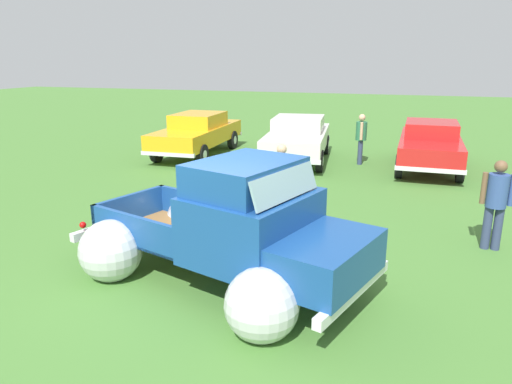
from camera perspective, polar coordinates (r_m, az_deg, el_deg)
ground_plane at (r=7.47m, az=-4.58°, el=-10.25°), size 80.00×80.00×0.00m
vintage_pickup_truck at (r=6.94m, az=-2.25°, el=-5.48°), size 4.98×3.74×1.96m
show_car_0 at (r=16.71m, az=-7.06°, el=7.11°), size 1.92×4.67×1.43m
show_car_1 at (r=15.60m, az=5.02°, el=6.56°), size 2.35×4.59×1.43m
show_car_2 at (r=15.32m, az=20.15°, el=5.47°), size 1.83×4.41×1.43m
spectator_0 at (r=15.44m, az=12.49°, el=6.57°), size 0.38×0.54×1.58m
spectator_1 at (r=9.85m, az=3.06°, el=1.81°), size 0.54×0.36×1.59m
spectator_2 at (r=9.20m, az=26.86°, el=-0.84°), size 0.53×0.34×1.61m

